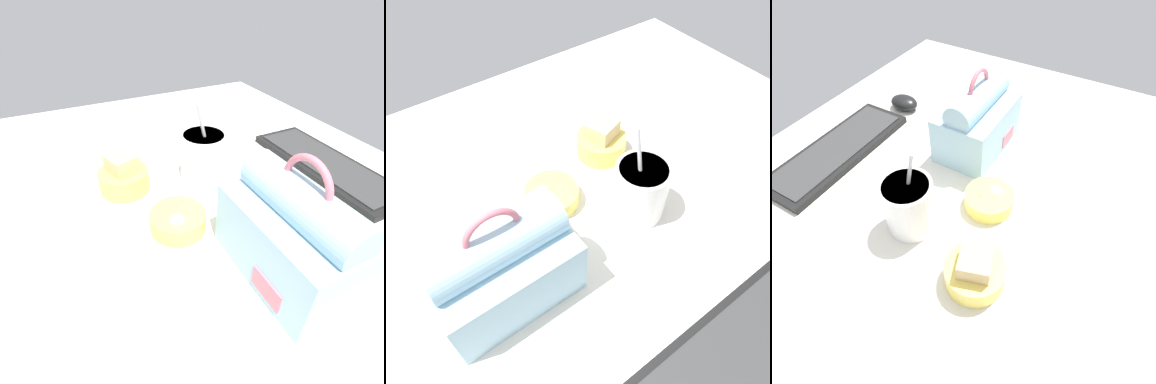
% 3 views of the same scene
% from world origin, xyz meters
% --- Properties ---
extents(desk_surface, '(1.40, 1.10, 0.02)m').
position_xyz_m(desk_surface, '(0.00, 0.00, 0.01)').
color(desk_surface, silver).
rests_on(desk_surface, ground).
extents(keyboard, '(0.39, 0.14, 0.02)m').
position_xyz_m(keyboard, '(-0.00, 0.34, 0.03)').
color(keyboard, black).
rests_on(keyboard, desk_surface).
extents(lunch_bag, '(0.22, 0.14, 0.21)m').
position_xyz_m(lunch_bag, '(0.20, 0.05, 0.10)').
color(lunch_bag, '#9EC6DB').
rests_on(lunch_bag, desk_surface).
extents(soup_cup, '(0.10, 0.10, 0.20)m').
position_xyz_m(soup_cup, '(-0.09, 0.04, 0.08)').
color(soup_cup, white).
rests_on(soup_cup, desk_surface).
extents(bento_bowl_sandwich, '(0.11, 0.11, 0.09)m').
position_xyz_m(bento_bowl_sandwich, '(-0.13, -0.13, 0.05)').
color(bento_bowl_sandwich, '#EFD65B').
rests_on(bento_bowl_sandwich, desk_surface).
extents(bento_bowl_snacks, '(0.11, 0.11, 0.05)m').
position_xyz_m(bento_bowl_snacks, '(0.04, -0.07, 0.04)').
color(bento_bowl_snacks, '#EFD65B').
rests_on(bento_bowl_snacks, desk_surface).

